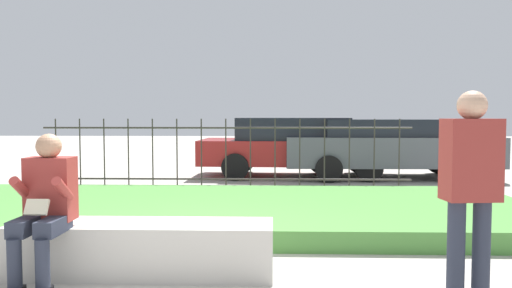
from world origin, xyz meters
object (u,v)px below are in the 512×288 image
Objects in this scene: car_parked_center at (299,146)px; person_passerby at (470,186)px; stone_bench at (142,251)px; person_seated_reader at (45,203)px; car_parked_right at (386,146)px.

car_parked_center is 2.96× the size of person_passerby.
person_seated_reader is (-0.73, -0.31, 0.49)m from stone_bench.
car_parked_right reaches higher than person_seated_reader.
car_parked_center is at bearing 174.50° from car_parked_right.
stone_bench is at bearing 154.71° from person_passerby.
person_seated_reader is 0.27× the size of car_parked_right.
car_parked_center is 1.00× the size of car_parked_right.
person_passerby is at bearing -10.60° from person_seated_reader.
stone_bench is at bearing -118.58° from car_parked_right.
stone_bench is 0.49× the size of car_parked_center.
car_parked_center is (1.79, 7.23, 0.51)m from stone_bench.
car_parked_right is at bearing -2.38° from car_parked_center.
person_passerby reaches higher than person_seated_reader.
car_parked_right is 2.95× the size of person_passerby.
person_passerby reaches higher than stone_bench.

